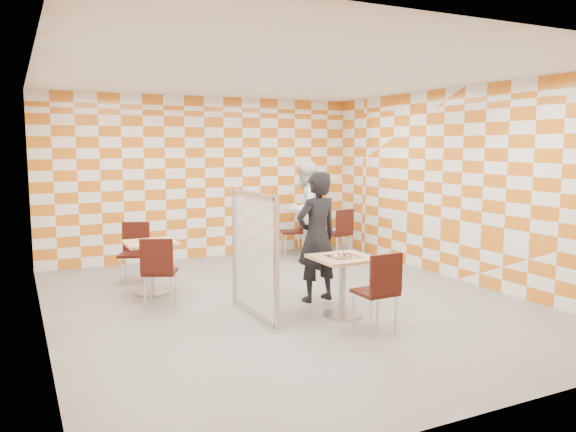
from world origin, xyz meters
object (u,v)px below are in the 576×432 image
at_px(chair_second_side, 297,227).
at_px(soda_bottle, 326,209).
at_px(man_white, 305,211).
at_px(partition, 254,254).
at_px(chair_main_front, 380,286).
at_px(empty_table, 151,258).
at_px(chair_empty_far, 135,247).
at_px(main_table, 343,276).
at_px(second_table, 318,227).
at_px(chair_second_front, 341,229).
at_px(sport_bottle, 310,210).
at_px(man_dark, 317,237).
at_px(chair_empty_near, 158,266).

relative_size(chair_second_side, soda_bottle, 4.02).
xyz_separation_m(man_white, soda_bottle, (0.70, 0.46, -0.05)).
bearing_deg(partition, chair_main_front, -48.77).
distance_m(empty_table, chair_empty_far, 0.80).
xyz_separation_m(main_table, chair_empty_far, (-1.95, 2.91, 0.04)).
distance_m(second_table, chair_main_front, 4.87).
distance_m(chair_second_front, chair_empty_far, 3.83).
xyz_separation_m(chair_second_front, chair_second_side, (-0.58, 0.66, 0.00)).
relative_size(main_table, man_white, 0.42).
relative_size(main_table, chair_second_side, 0.81).
bearing_deg(chair_main_front, sport_bottle, 70.65).
distance_m(chair_second_front, man_dark, 2.99).
height_order(chair_second_side, man_white, man_white).
distance_m(chair_second_side, chair_empty_near, 4.02).
distance_m(partition, man_white, 3.68).
relative_size(main_table, chair_main_front, 0.81).
relative_size(chair_empty_far, man_white, 0.51).
relative_size(partition, sport_bottle, 7.75).
distance_m(chair_second_front, soda_bottle, 0.78).
xyz_separation_m(empty_table, chair_second_front, (3.75, 0.98, 0.04)).
relative_size(second_table, chair_second_side, 0.81).
distance_m(second_table, chair_second_front, 0.71).
height_order(chair_second_front, sport_bottle, sport_bottle).
bearing_deg(man_dark, chair_empty_near, -25.71).
bearing_deg(soda_bottle, chair_second_front, -96.73).
relative_size(partition, soda_bottle, 6.74).
relative_size(second_table, chair_main_front, 0.81).
bearing_deg(chair_main_front, man_white, 73.38).
distance_m(chair_second_front, sport_bottle, 0.89).
xyz_separation_m(chair_empty_far, man_dark, (2.00, -2.16, 0.34)).
bearing_deg(empty_table, chair_second_front, 14.65).
height_order(sport_bottle, soda_bottle, soda_bottle).
relative_size(partition, man_white, 0.86).
xyz_separation_m(main_table, chair_second_side, (1.29, 3.75, 0.04)).
relative_size(chair_second_front, chair_empty_far, 1.00).
distance_m(second_table, man_white, 0.81).
xyz_separation_m(main_table, empty_table, (-1.88, 2.11, 0.00)).
xyz_separation_m(second_table, chair_empty_near, (-3.74, -2.43, 0.04)).
xyz_separation_m(chair_second_side, sport_bottle, (0.37, 0.15, 0.29)).
distance_m(chair_second_front, chair_empty_near, 4.19).
bearing_deg(main_table, chair_empty_far, 123.84).
bearing_deg(second_table, empty_table, -155.26).
bearing_deg(sport_bottle, second_table, -39.38).
xyz_separation_m(second_table, man_white, (-0.54, -0.46, 0.39)).
relative_size(empty_table, chair_empty_near, 0.81).
xyz_separation_m(second_table, chair_main_front, (-1.75, -4.54, 0.04)).
distance_m(empty_table, sport_bottle, 3.98).
height_order(main_table, empty_table, same).
bearing_deg(chair_second_front, sport_bottle, 104.49).
bearing_deg(second_table, sport_bottle, 140.62).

